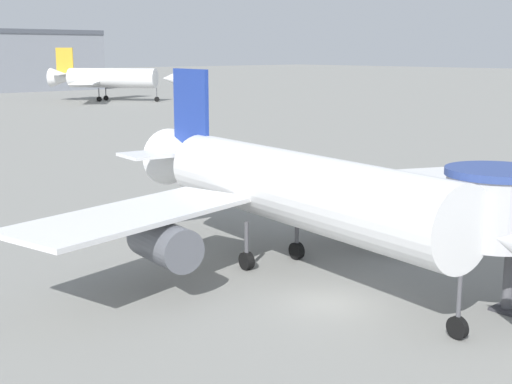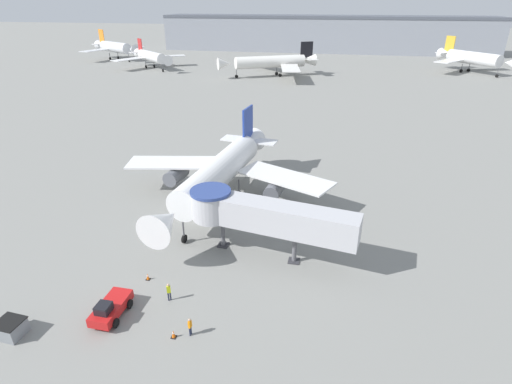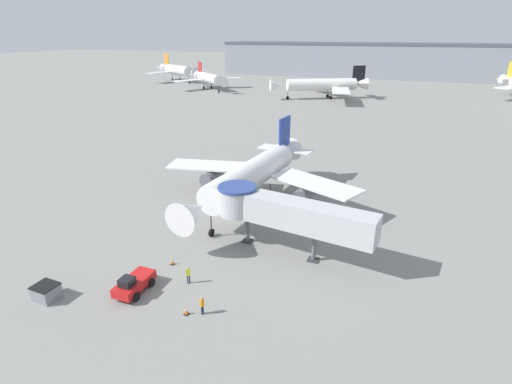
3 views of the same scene
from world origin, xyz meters
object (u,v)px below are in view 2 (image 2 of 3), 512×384
at_px(traffic_cone_starboard_wing, 304,212).
at_px(ground_crew_wing_walker, 190,326).
at_px(main_airplane, 221,171).
at_px(background_jet_black_tail, 272,62).
at_px(service_container_gray, 11,328).
at_px(background_jet_orange_tail, 115,47).
at_px(jet_bridge, 259,214).
at_px(traffic_cone_near_nose, 148,277).
at_px(background_jet_red_tail, 151,56).
at_px(ground_crew_marshaller, 169,291).
at_px(background_jet_gold_tail, 472,58).
at_px(pushback_tug_red, 110,308).
at_px(traffic_cone_apron_front, 173,334).

bearing_deg(traffic_cone_starboard_wing, ground_crew_wing_walker, -106.94).
height_order(main_airplane, background_jet_black_tail, background_jet_black_tail).
distance_m(service_container_gray, background_jet_orange_tail, 162.36).
height_order(main_airplane, jet_bridge, main_airplane).
height_order(traffic_cone_near_nose, background_jet_red_tail, background_jet_red_tail).
relative_size(ground_crew_marshaller, background_jet_gold_tail, 0.06).
xyz_separation_m(background_jet_red_tail, background_jet_gold_tail, (114.06, 14.67, 0.64)).
relative_size(pushback_tug_red, traffic_cone_apron_front, 6.00).
distance_m(main_airplane, service_container_gray, 27.03).
height_order(traffic_cone_apron_front, background_jet_gold_tail, background_jet_gold_tail).
height_order(background_jet_black_tail, background_jet_orange_tail, background_jet_orange_tail).
relative_size(service_container_gray, traffic_cone_starboard_wing, 3.11).
bearing_deg(pushback_tug_red, traffic_cone_apron_front, -10.41).
distance_m(ground_crew_marshaller, background_jet_black_tail, 112.36).
relative_size(traffic_cone_apron_front, background_jet_gold_tail, 0.02).
xyz_separation_m(traffic_cone_starboard_wing, traffic_cone_near_nose, (-12.67, -15.53, -0.01)).
distance_m(jet_bridge, traffic_cone_starboard_wing, 10.80).
bearing_deg(background_jet_orange_tail, jet_bridge, -115.46).
height_order(traffic_cone_near_nose, background_jet_orange_tail, background_jet_orange_tail).
distance_m(traffic_cone_near_nose, ground_crew_marshaller, 3.86).
relative_size(jet_bridge, service_container_gray, 8.17).
xyz_separation_m(service_container_gray, traffic_cone_apron_front, (12.19, 2.40, -0.34)).
bearing_deg(background_jet_red_tail, background_jet_gold_tail, -40.85).
bearing_deg(traffic_cone_starboard_wing, jet_bridge, -111.21).
bearing_deg(ground_crew_marshaller, traffic_cone_starboard_wing, 35.78).
bearing_deg(background_jet_orange_tail, background_jet_red_tail, -97.22).
relative_size(pushback_tug_red, ground_crew_marshaller, 2.37).
bearing_deg(traffic_cone_near_nose, ground_crew_marshaller, -35.55).
bearing_deg(background_jet_black_tail, main_airplane, -22.68).
relative_size(traffic_cone_starboard_wing, background_jet_orange_tail, 0.02).
bearing_deg(background_jet_red_tail, ground_crew_wing_walker, -111.53).
distance_m(jet_bridge, background_jet_red_tail, 127.67).
xyz_separation_m(jet_bridge, background_jet_red_tail, (-64.15, 110.39, -0.15)).
xyz_separation_m(jet_bridge, traffic_cone_near_nose, (-9.07, -6.26, -4.24)).
bearing_deg(ground_crew_wing_walker, jet_bridge, 177.79).
bearing_deg(ground_crew_marshaller, background_jet_orange_tail, 95.41).
bearing_deg(background_jet_black_tail, background_jet_red_tail, -127.44).
xyz_separation_m(service_container_gray, ground_crew_wing_walker, (13.37, 2.90, 0.26)).
xyz_separation_m(main_airplane, background_jet_gold_tail, (56.85, 114.61, 0.90)).
height_order(main_airplane, ground_crew_wing_walker, main_airplane).
bearing_deg(ground_crew_wing_walker, background_jet_black_tail, -161.74).
bearing_deg(background_jet_orange_tail, pushback_tug_red, -120.58).
xyz_separation_m(background_jet_red_tail, background_jet_orange_tail, (-25.79, 19.47, 0.74)).
bearing_deg(ground_crew_marshaller, background_jet_gold_tail, 41.44).
distance_m(service_container_gray, ground_crew_wing_walker, 13.68).
height_order(main_airplane, service_container_gray, main_airplane).
xyz_separation_m(pushback_tug_red, traffic_cone_near_nose, (0.75, 5.00, -0.52)).
xyz_separation_m(jet_bridge, service_container_gray, (-16.20, -14.72, -3.88)).
bearing_deg(traffic_cone_starboard_wing, background_jet_orange_tail, 127.80).
xyz_separation_m(jet_bridge, pushback_tug_red, (-9.82, -11.26, -3.72)).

